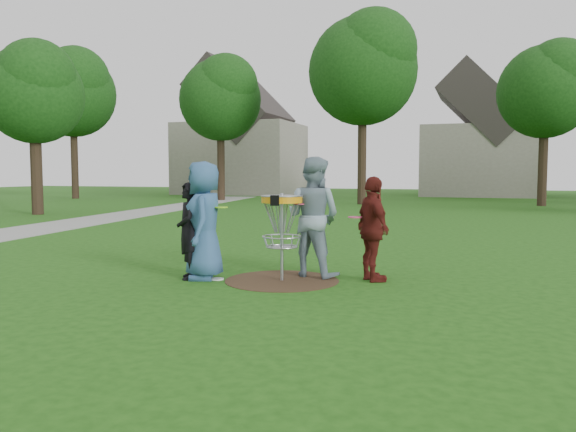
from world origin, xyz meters
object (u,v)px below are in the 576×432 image
(disc_golf_basket, at_px, (282,216))
(player_blue, at_px, (204,220))
(player_grey, at_px, (313,217))
(player_maroon, at_px, (373,229))
(player_black, at_px, (189,231))

(disc_golf_basket, bearing_deg, player_blue, -169.27)
(player_grey, xyz_separation_m, player_maroon, (1.01, -0.12, -0.16))
(player_black, distance_m, player_grey, 2.02)
(player_grey, relative_size, player_maroon, 1.19)
(player_black, relative_size, disc_golf_basket, 1.12)
(player_blue, bearing_deg, player_grey, 92.88)
(disc_golf_basket, bearing_deg, player_grey, 57.51)
(player_blue, height_order, player_grey, player_grey)
(player_blue, height_order, player_maroon, player_blue)
(player_grey, distance_m, player_maroon, 1.03)
(player_maroon, bearing_deg, player_black, 70.19)
(player_grey, bearing_deg, player_maroon, -173.06)
(player_black, bearing_deg, player_blue, 81.39)
(player_blue, bearing_deg, disc_golf_basket, 77.28)
(player_blue, distance_m, disc_golf_basket, 1.26)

